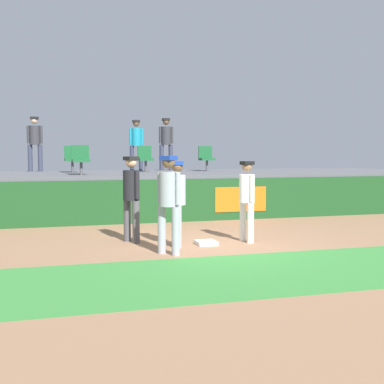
# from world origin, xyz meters

# --- Properties ---
(ground_plane) EXTENTS (60.00, 60.00, 0.00)m
(ground_plane) POSITION_xyz_m (0.00, 0.00, 0.00)
(ground_plane) COLOR #936B4C
(grass_foreground_strip) EXTENTS (18.00, 2.80, 0.01)m
(grass_foreground_strip) POSITION_xyz_m (0.00, -2.60, 0.00)
(grass_foreground_strip) COLOR #388438
(grass_foreground_strip) RESTS_ON ground_plane
(first_base) EXTENTS (0.40, 0.40, 0.08)m
(first_base) POSITION_xyz_m (-0.11, -0.02, 0.04)
(first_base) COLOR white
(first_base) RESTS_ON ground_plane
(player_fielder_home) EXTENTS (0.36, 0.55, 1.69)m
(player_fielder_home) POSITION_xyz_m (0.81, 0.08, 0.97)
(player_fielder_home) COLOR white
(player_fielder_home) RESTS_ON ground_plane
(player_runner_visitor) EXTENTS (0.38, 0.47, 1.70)m
(player_runner_visitor) POSITION_xyz_m (-0.72, -0.07, 0.99)
(player_runner_visitor) COLOR #9EA3AD
(player_runner_visitor) RESTS_ON ground_plane
(player_coach_visitor) EXTENTS (0.48, 0.48, 1.81)m
(player_coach_visitor) POSITION_xyz_m (-1.08, -0.79, 1.05)
(player_coach_visitor) COLOR #9EA3AD
(player_coach_visitor) RESTS_ON ground_plane
(player_umpire) EXTENTS (0.45, 0.46, 1.79)m
(player_umpire) POSITION_xyz_m (-1.50, 0.71, 1.03)
(player_umpire) COLOR #4C4C51
(player_umpire) RESTS_ON ground_plane
(field_wall) EXTENTS (18.00, 0.26, 1.14)m
(field_wall) POSITION_xyz_m (0.01, 3.57, 0.57)
(field_wall) COLOR #19471E
(field_wall) RESTS_ON ground_plane
(bleacher_platform) EXTENTS (18.00, 4.80, 1.23)m
(bleacher_platform) POSITION_xyz_m (0.00, 6.14, 0.62)
(bleacher_platform) COLOR #59595E
(bleacher_platform) RESTS_ON ground_plane
(seat_back_left) EXTENTS (0.47, 0.44, 0.84)m
(seat_back_left) POSITION_xyz_m (-2.28, 6.81, 1.70)
(seat_back_left) COLOR #4C4C51
(seat_back_left) RESTS_ON bleacher_platform
(seat_back_center) EXTENTS (0.46, 0.44, 0.84)m
(seat_back_center) POSITION_xyz_m (0.04, 6.81, 1.70)
(seat_back_center) COLOR #4C4C51
(seat_back_center) RESTS_ON bleacher_platform
(seat_front_left) EXTENTS (0.48, 0.44, 0.84)m
(seat_front_left) POSITION_xyz_m (-2.17, 5.01, 1.70)
(seat_front_left) COLOR #4C4C51
(seat_front_left) RESTS_ON bleacher_platform
(seat_back_right) EXTENTS (0.47, 0.44, 0.84)m
(seat_back_right) POSITION_xyz_m (2.14, 6.81, 1.70)
(seat_back_right) COLOR #4C4C51
(seat_back_right) RESTS_ON bleacher_platform
(spectator_hooded) EXTENTS (0.49, 0.34, 1.73)m
(spectator_hooded) POSITION_xyz_m (-0.05, 7.86, 2.23)
(spectator_hooded) COLOR #33384C
(spectator_hooded) RESTS_ON bleacher_platform
(spectator_capped) EXTENTS (0.51, 0.36, 1.82)m
(spectator_capped) POSITION_xyz_m (1.03, 7.97, 2.28)
(spectator_capped) COLOR #33384C
(spectator_capped) RESTS_ON bleacher_platform
(spectator_casual) EXTENTS (0.50, 0.39, 1.79)m
(spectator_casual) POSITION_xyz_m (-3.39, 8.01, 2.27)
(spectator_casual) COLOR #33384C
(spectator_casual) RESTS_ON bleacher_platform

